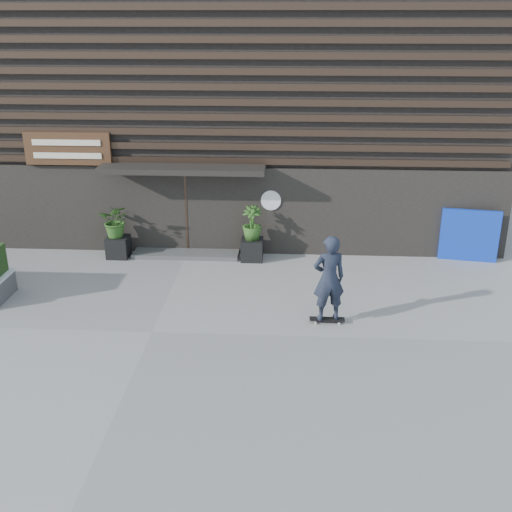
# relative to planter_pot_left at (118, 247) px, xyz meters

# --- Properties ---
(ground) EXTENTS (80.00, 80.00, 0.00)m
(ground) POSITION_rel_planter_pot_left_xyz_m (1.90, -4.40, -0.30)
(ground) COLOR gray
(ground) RESTS_ON ground
(entrance_step) EXTENTS (3.00, 0.80, 0.12)m
(entrance_step) POSITION_rel_planter_pot_left_xyz_m (1.90, 0.20, -0.24)
(entrance_step) COLOR #454543
(entrance_step) RESTS_ON ground
(planter_pot_left) EXTENTS (0.60, 0.60, 0.60)m
(planter_pot_left) POSITION_rel_planter_pot_left_xyz_m (0.00, 0.00, 0.00)
(planter_pot_left) COLOR black
(planter_pot_left) RESTS_ON ground
(bamboo_left) EXTENTS (0.86, 0.75, 0.96)m
(bamboo_left) POSITION_rel_planter_pot_left_xyz_m (0.00, 0.00, 0.78)
(bamboo_left) COLOR #2D591E
(bamboo_left) RESTS_ON planter_pot_left
(planter_pot_right) EXTENTS (0.60, 0.60, 0.60)m
(planter_pot_right) POSITION_rel_planter_pot_left_xyz_m (3.80, 0.00, 0.00)
(planter_pot_right) COLOR black
(planter_pot_right) RESTS_ON ground
(bamboo_right) EXTENTS (0.54, 0.54, 0.96)m
(bamboo_right) POSITION_rel_planter_pot_left_xyz_m (3.80, 0.00, 0.78)
(bamboo_right) COLOR #2D591E
(bamboo_right) RESTS_ON planter_pot_right
(blue_tarp) EXTENTS (1.57, 0.36, 1.47)m
(blue_tarp) POSITION_rel_planter_pot_left_xyz_m (9.81, 0.30, 0.43)
(blue_tarp) COLOR #0D2DAD
(blue_tarp) RESTS_ON ground
(building) EXTENTS (18.00, 11.00, 8.00)m
(building) POSITION_rel_planter_pot_left_xyz_m (1.90, 5.56, 3.69)
(building) COLOR black
(building) RESTS_ON ground
(skateboarder) EXTENTS (0.81, 0.63, 2.05)m
(skateboarder) POSITION_rel_planter_pot_left_xyz_m (5.71, -3.73, 0.77)
(skateboarder) COLOR black
(skateboarder) RESTS_ON ground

